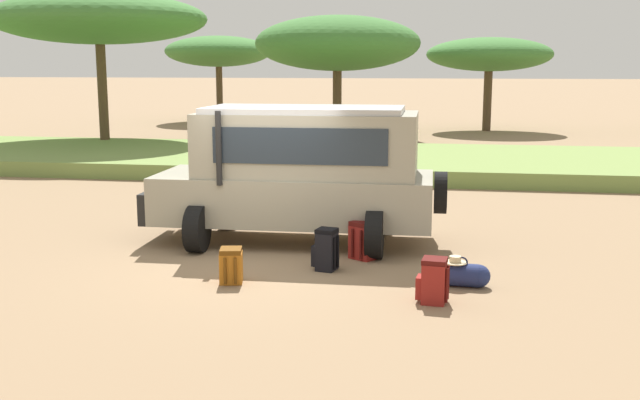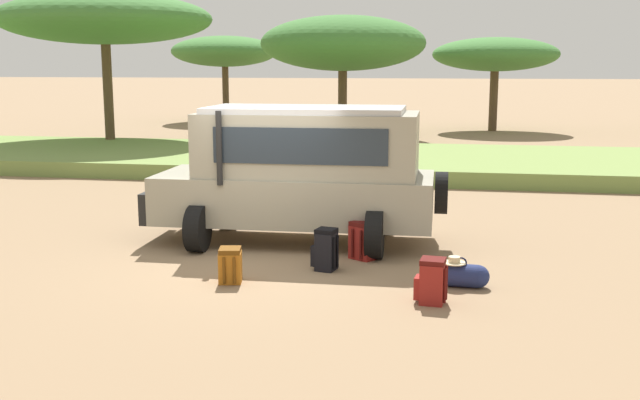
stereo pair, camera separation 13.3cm
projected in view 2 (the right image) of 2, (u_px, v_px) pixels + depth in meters
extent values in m
plane|color=#8C7051|center=(257.00, 261.00, 12.21)|extent=(320.00, 320.00, 0.00)
cube|color=olive|center=(352.00, 161.00, 23.20)|extent=(120.00, 7.00, 0.44)
cube|color=gray|center=(295.00, 197.00, 13.43)|extent=(4.93, 1.99, 0.84)
cube|color=gray|center=(309.00, 144.00, 13.22)|extent=(3.85, 1.85, 1.10)
cube|color=#232D38|center=(226.00, 145.00, 13.47)|extent=(0.09, 1.56, 0.77)
cube|color=#232D38|center=(299.00, 146.00, 12.34)|extent=(2.94, 0.09, 0.60)
cube|color=#232D38|center=(317.00, 136.00, 14.09)|extent=(2.94, 0.09, 0.60)
cube|color=#B7B7B7|center=(306.00, 110.00, 13.12)|extent=(3.46, 1.77, 0.10)
cube|color=black|center=(159.00, 202.00, 13.87)|extent=(0.19, 1.62, 0.56)
cylinder|color=black|center=(219.00, 148.00, 12.49)|extent=(0.10, 0.10, 1.25)
cylinder|color=black|center=(198.00, 229.00, 12.81)|extent=(0.29, 0.80, 0.80)
cylinder|color=black|center=(229.00, 207.00, 14.69)|extent=(0.29, 0.80, 0.80)
cylinder|color=black|center=(375.00, 235.00, 12.33)|extent=(0.29, 0.80, 0.80)
cylinder|color=black|center=(383.00, 212.00, 14.21)|extent=(0.29, 0.80, 0.80)
cylinder|color=black|center=(441.00, 193.00, 13.00)|extent=(0.23, 0.74, 0.74)
cube|color=maroon|center=(362.00, 242.00, 12.31)|extent=(0.48, 0.44, 0.56)
cube|color=maroon|center=(369.00, 245.00, 12.45)|extent=(0.30, 0.23, 0.31)
cube|color=#4D100E|center=(363.00, 224.00, 12.26)|extent=(0.47, 0.44, 0.07)
cylinder|color=#4D100E|center=(352.00, 243.00, 12.27)|extent=(0.04, 0.04, 0.48)
cylinder|color=#4D100E|center=(361.00, 245.00, 12.14)|extent=(0.04, 0.04, 0.48)
cube|color=black|center=(326.00, 251.00, 11.65)|extent=(0.34, 0.37, 0.60)
cube|color=black|center=(316.00, 255.00, 11.73)|extent=(0.13, 0.24, 0.33)
cube|color=black|center=(326.00, 231.00, 11.59)|extent=(0.35, 0.35, 0.07)
cylinder|color=black|center=(334.00, 254.00, 11.52)|extent=(0.04, 0.04, 0.51)
cylinder|color=black|center=(337.00, 251.00, 11.65)|extent=(0.04, 0.04, 0.51)
cube|color=#B26619|center=(230.00, 267.00, 11.01)|extent=(0.38, 0.38, 0.45)
cube|color=#B26619|center=(232.00, 267.00, 11.21)|extent=(0.26, 0.13, 0.25)
cube|color=#62380E|center=(230.00, 250.00, 10.96)|extent=(0.37, 0.39, 0.07)
cylinder|color=#62380E|center=(224.00, 271.00, 10.83)|extent=(0.04, 0.04, 0.39)
cylinder|color=#62380E|center=(234.00, 271.00, 10.83)|extent=(0.04, 0.04, 0.39)
cube|color=maroon|center=(432.00, 283.00, 10.04)|extent=(0.34, 0.37, 0.55)
cube|color=maroon|center=(418.00, 287.00, 10.11)|extent=(0.11, 0.26, 0.30)
cube|color=#4D100E|center=(433.00, 261.00, 9.99)|extent=(0.36, 0.36, 0.07)
cylinder|color=#4D100E|center=(445.00, 286.00, 9.92)|extent=(0.04, 0.04, 0.47)
cylinder|color=#4D100E|center=(446.00, 283.00, 10.07)|extent=(0.04, 0.04, 0.47)
cylinder|color=navy|center=(461.00, 275.00, 10.80)|extent=(0.51, 0.37, 0.34)
sphere|color=navy|center=(444.00, 274.00, 10.86)|extent=(0.33, 0.33, 0.33)
sphere|color=navy|center=(478.00, 276.00, 10.74)|extent=(0.33, 0.33, 0.33)
torus|color=#121834|center=(461.00, 263.00, 10.77)|extent=(0.17, 0.04, 0.16)
cylinder|color=beige|center=(454.00, 263.00, 10.80)|extent=(0.34, 0.34, 0.02)
cylinder|color=beige|center=(454.00, 260.00, 10.79)|extent=(0.17, 0.17, 0.09)
cylinder|color=brown|center=(226.00, 93.00, 41.93)|extent=(0.36, 0.36, 3.15)
ellipsoid|color=#3D7533|center=(225.00, 51.00, 41.52)|extent=(5.85, 6.27, 1.70)
cylinder|color=brown|center=(108.00, 97.00, 27.33)|extent=(0.35, 0.35, 4.00)
ellipsoid|color=#3D7533|center=(104.00, 19.00, 26.83)|extent=(7.76, 7.14, 1.80)
cylinder|color=brown|center=(342.00, 102.00, 32.80)|extent=(0.39, 0.39, 3.05)
ellipsoid|color=#3D7533|center=(343.00, 43.00, 32.34)|extent=(7.18, 6.26, 2.38)
cylinder|color=brown|center=(493.00, 100.00, 35.85)|extent=(0.40, 0.40, 2.95)
ellipsoid|color=#3D7533|center=(495.00, 54.00, 35.46)|extent=(5.95, 5.16, 1.60)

